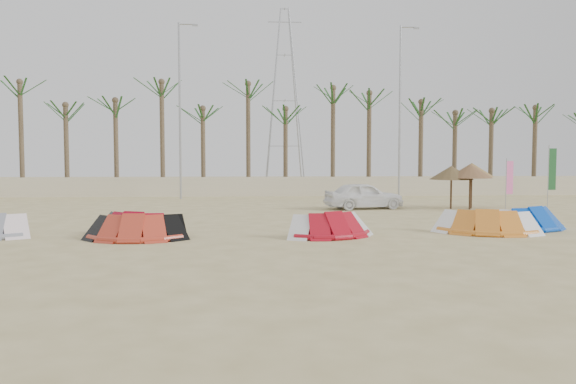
{
  "coord_description": "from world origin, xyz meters",
  "views": [
    {
      "loc": [
        -1.25,
        -15.76,
        2.68
      ],
      "look_at": [
        0.0,
        6.0,
        1.3
      ],
      "focal_mm": 35.0,
      "sensor_mm": 36.0,
      "label": 1
    }
  ],
  "objects": [
    {
      "name": "flag_pink",
      "position": [
        11.65,
        12.07,
        1.54
      ],
      "size": [
        0.44,
        0.14,
        2.6
      ],
      "color": "#A5A8AD",
      "rests_on": "ground"
    },
    {
      "name": "kite_red_left",
      "position": [
        -5.12,
        2.67,
        0.42
      ],
      "size": [
        3.25,
        1.61,
        0.9
      ],
      "color": "#B83522",
      "rests_on": "ground"
    },
    {
      "name": "parasol_mid",
      "position": [
        9.88,
        12.58,
        2.0
      ],
      "size": [
        2.19,
        2.19,
        2.35
      ],
      "color": "#4C331E",
      "rests_on": "ground"
    },
    {
      "name": "kite_red_mid",
      "position": [
        -5.19,
        3.4,
        0.42
      ],
      "size": [
        3.78,
        2.55,
        0.9
      ],
      "color": "#AA031A",
      "rests_on": "ground"
    },
    {
      "name": "boundary_wall",
      "position": [
        0.0,
        22.0,
        0.65
      ],
      "size": [
        60.0,
        0.3,
        1.3
      ],
      "primitive_type": "cube",
      "color": "beige",
      "rests_on": "ground"
    },
    {
      "name": "lamp_c",
      "position": [
        8.04,
        20.0,
        5.77
      ],
      "size": [
        1.25,
        0.14,
        11.0
      ],
      "color": "#A5A8AD",
      "rests_on": "ground"
    },
    {
      "name": "kite_red_right",
      "position": [
        1.26,
        2.94,
        0.42
      ],
      "size": [
        3.4,
        2.4,
        0.9
      ],
      "color": "#A50D1B",
      "rests_on": "ground"
    },
    {
      "name": "car",
      "position": [
        4.28,
        12.63,
        0.68
      ],
      "size": [
        4.25,
        2.35,
        1.37
      ],
      "primitive_type": "imported",
      "rotation": [
        0.0,
        0.0,
        1.76
      ],
      "color": "white",
      "rests_on": "ground"
    },
    {
      "name": "palm_line",
      "position": [
        0.67,
        23.5,
        6.44
      ],
      "size": [
        52.0,
        4.0,
        7.7
      ],
      "color": "brown",
      "rests_on": "ground"
    },
    {
      "name": "pylon",
      "position": [
        1.0,
        28.0,
        0.0
      ],
      "size": [
        3.0,
        3.0,
        14.0
      ],
      "primitive_type": null,
      "color": "#A5A8AD",
      "rests_on": "ground"
    },
    {
      "name": "ground",
      "position": [
        0.0,
        0.0,
        0.0
      ],
      "size": [
        120.0,
        120.0,
        0.0
      ],
      "primitive_type": "plane",
      "color": "#D3C18A",
      "rests_on": "ground"
    },
    {
      "name": "kite_blue",
      "position": [
        8.8,
        4.47,
        0.42
      ],
      "size": [
        3.82,
        2.72,
        0.9
      ],
      "color": "#0845C0",
      "rests_on": "ground"
    },
    {
      "name": "lamp_b",
      "position": [
        -5.96,
        20.0,
        5.77
      ],
      "size": [
        1.25,
        0.14,
        11.0
      ],
      "color": "#A5A8AD",
      "rests_on": "ground"
    },
    {
      "name": "parasol_left",
      "position": [
        8.73,
        12.33,
        1.86
      ],
      "size": [
        2.21,
        2.21,
        2.21
      ],
      "color": "#4C331E",
      "rests_on": "ground"
    },
    {
      "name": "kite_orange",
      "position": [
        6.76,
        3.5,
        0.42
      ],
      "size": [
        3.8,
        2.51,
        0.9
      ],
      "color": "orange",
      "rests_on": "ground"
    },
    {
      "name": "flag_green",
      "position": [
        13.89,
        12.14,
        1.94
      ],
      "size": [
        0.45,
        0.06,
        3.28
      ],
      "color": "#A5A8AD",
      "rests_on": "ground"
    },
    {
      "name": "parasol_right",
      "position": [
        9.59,
        12.03,
        1.95
      ],
      "size": [
        2.22,
        2.22,
        2.3
      ],
      "color": "#4C331E",
      "rests_on": "ground"
    }
  ]
}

